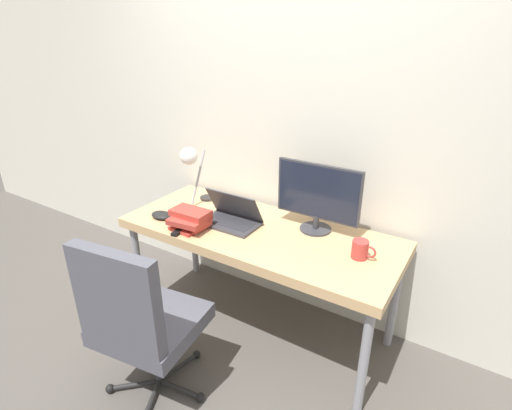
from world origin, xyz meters
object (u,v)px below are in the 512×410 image
object	(u,v)px
book_stack	(190,219)
mug	(361,250)
laptop	(231,217)
office_chair	(139,318)
desk_lamp	(191,161)
monitor	(318,195)
game_controller	(161,215)

from	to	relation	value
book_stack	mug	bearing A→B (deg)	12.37
laptop	office_chair	distance (m)	0.83
desk_lamp	book_stack	distance (m)	0.43
laptop	book_stack	distance (m)	0.26
desk_lamp	book_stack	world-z (taller)	desk_lamp
monitor	desk_lamp	xyz separation A→B (m)	(-0.87, -0.12, 0.10)
laptop	game_controller	world-z (taller)	laptop
desk_lamp	mug	bearing A→B (deg)	-2.62
desk_lamp	mug	xyz separation A→B (m)	(1.21, -0.06, -0.27)
book_stack	game_controller	bearing A→B (deg)	177.66
monitor	desk_lamp	bearing A→B (deg)	-172.08
laptop	mug	world-z (taller)	laptop
monitor	game_controller	size ratio (longest dim) A/B	3.56
monitor	mug	distance (m)	0.42
monitor	office_chair	xyz separation A→B (m)	(-0.50, -1.00, -0.43)
office_chair	mug	xyz separation A→B (m)	(0.84, 0.83, 0.25)
laptop	monitor	size ratio (longest dim) A/B	0.70
mug	game_controller	bearing A→B (deg)	-170.58
monitor	office_chair	distance (m)	1.20
office_chair	game_controller	xyz separation A→B (m)	(-0.42, 0.62, 0.22)
office_chair	book_stack	distance (m)	0.68
laptop	monitor	bearing A→B (deg)	23.30
book_stack	game_controller	distance (m)	0.26
laptop	desk_lamp	distance (m)	0.48
game_controller	monitor	bearing A→B (deg)	22.69
desk_lamp	office_chair	bearing A→B (deg)	-67.29
monitor	game_controller	world-z (taller)	monitor
desk_lamp	office_chair	xyz separation A→B (m)	(0.37, -0.88, -0.52)
desk_lamp	game_controller	size ratio (longest dim) A/B	2.86
desk_lamp	mug	size ratio (longest dim) A/B	3.17
laptop	office_chair	bearing A→B (deg)	-91.04
desk_lamp	game_controller	distance (m)	0.41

